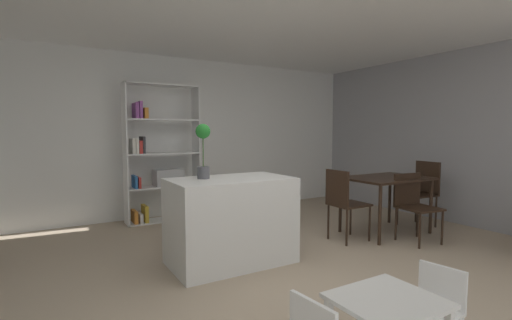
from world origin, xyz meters
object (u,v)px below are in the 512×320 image
(open_bookshelf, at_px, (159,161))
(dining_chair_window_side, at_px, (422,188))
(kitchen_island, at_px, (231,221))
(dining_table, at_px, (386,183))
(potted_plant_on_island, at_px, (203,146))
(dining_chair_near, at_px, (413,201))
(child_table, at_px, (387,312))
(dining_chair_island_side, at_px, (343,199))
(child_chair_right, at_px, (436,306))

(open_bookshelf, distance_m, dining_chair_window_side, 4.08)
(kitchen_island, relative_size, dining_table, 1.12)
(potted_plant_on_island, relative_size, dining_chair_near, 0.66)
(child_table, xyz_separation_m, dining_chair_near, (2.47, 1.63, 0.13))
(child_table, height_order, dining_chair_near, dining_chair_near)
(child_table, relative_size, dining_chair_island_side, 0.61)
(child_chair_right, relative_size, dining_chair_window_side, 0.57)
(open_bookshelf, distance_m, dining_chair_near, 3.76)
(potted_plant_on_island, bearing_deg, dining_chair_window_side, -3.04)
(child_table, distance_m, dining_chair_window_side, 3.85)
(open_bookshelf, xyz_separation_m, child_chair_right, (0.56, -4.33, -0.66))
(kitchen_island, relative_size, child_chair_right, 2.35)
(child_chair_right, bearing_deg, dining_chair_near, 119.27)
(child_chair_right, bearing_deg, potted_plant_on_island, -172.98)
(child_chair_right, bearing_deg, kitchen_island, -178.81)
(kitchen_island, xyz_separation_m, child_table, (-0.07, -2.12, -0.07))
(dining_table, height_order, dining_chair_island_side, dining_chair_island_side)
(open_bookshelf, xyz_separation_m, child_table, (0.09, -4.34, -0.57))
(open_bookshelf, distance_m, child_chair_right, 4.42)
(dining_chair_island_side, bearing_deg, dining_chair_near, -117.29)
(dining_table, distance_m, dining_chair_island_side, 0.81)
(potted_plant_on_island, height_order, dining_table, potted_plant_on_island)
(child_table, bearing_deg, potted_plant_on_island, 95.05)
(kitchen_island, height_order, child_chair_right, kitchen_island)
(open_bookshelf, distance_m, dining_table, 3.43)
(dining_chair_island_side, bearing_deg, child_table, 141.98)
(dining_chair_window_side, bearing_deg, child_chair_right, -48.97)
(child_table, distance_m, dining_table, 3.22)
(child_chair_right, bearing_deg, open_bookshelf, 177.64)
(child_table, xyz_separation_m, dining_chair_window_side, (3.26, 2.05, 0.18))
(dining_chair_island_side, distance_m, dining_chair_window_side, 1.60)
(potted_plant_on_island, relative_size, dining_table, 0.50)
(dining_chair_island_side, relative_size, dining_chair_window_side, 0.96)
(potted_plant_on_island, distance_m, open_bookshelf, 2.13)
(potted_plant_on_island, bearing_deg, kitchen_island, -24.32)
(child_chair_right, relative_size, dining_chair_island_side, 0.59)
(open_bookshelf, relative_size, child_chair_right, 3.92)
(dining_chair_window_side, bearing_deg, kitchen_island, -86.35)
(potted_plant_on_island, xyz_separation_m, child_table, (0.20, -2.23, -0.87))
(dining_chair_window_side, bearing_deg, dining_chair_island_side, -85.55)
(child_chair_right, height_order, dining_chair_island_side, dining_chair_island_side)
(kitchen_island, distance_m, open_bookshelf, 2.29)
(kitchen_island, height_order, dining_chair_near, kitchen_island)
(dining_chair_near, bearing_deg, dining_table, 99.26)
(potted_plant_on_island, bearing_deg, dining_chair_island_side, -5.35)
(child_table, bearing_deg, kitchen_island, 88.23)
(child_chair_right, distance_m, dining_chair_near, 2.58)
(dining_chair_near, xyz_separation_m, dining_chair_island_side, (-0.81, 0.43, 0.03))
(open_bookshelf, distance_m, child_table, 4.38)
(dining_chair_island_side, bearing_deg, child_chair_right, 150.77)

